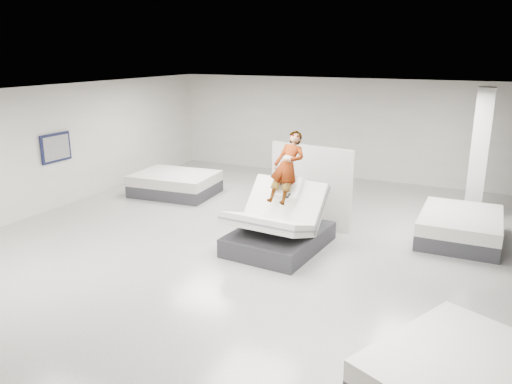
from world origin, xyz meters
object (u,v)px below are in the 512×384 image
(flat_bed_left_far, at_px, (175,184))
(hero_bed, at_px, (279,228))
(divider_panel, at_px, (310,186))
(remote, at_px, (288,196))
(wall_poster, at_px, (56,148))
(column, at_px, (479,154))
(person, at_px, (287,182))
(flat_bed_right_far, at_px, (460,227))
(flat_bed_right_near, at_px, (458,379))

(flat_bed_left_far, bearing_deg, hero_bed, -29.62)
(divider_panel, bearing_deg, remote, -75.39)
(hero_bed, height_order, wall_poster, wall_poster)
(column, xyz_separation_m, wall_poster, (-9.93, -4.00, 0.00))
(person, distance_m, flat_bed_right_far, 3.99)
(remote, distance_m, divider_panel, 1.76)
(person, bearing_deg, flat_bed_left_far, 158.29)
(flat_bed_right_near, height_order, wall_poster, wall_poster)
(flat_bed_right_far, xyz_separation_m, flat_bed_left_far, (-7.72, 0.27, 0.01))
(person, height_order, flat_bed_left_far, person)
(flat_bed_left_far, bearing_deg, flat_bed_right_far, -2.04)
(flat_bed_right_far, bearing_deg, flat_bed_right_near, -85.66)
(flat_bed_right_far, bearing_deg, flat_bed_left_far, 177.96)
(person, xyz_separation_m, wall_poster, (-6.41, -0.19, 0.23))
(flat_bed_right_far, height_order, column, column)
(divider_panel, relative_size, flat_bed_right_near, 0.79)
(column, bearing_deg, person, -132.76)
(column, bearing_deg, wall_poster, -158.07)
(column, bearing_deg, flat_bed_left_far, -167.94)
(divider_panel, bearing_deg, column, 44.52)
(person, relative_size, flat_bed_right_far, 0.73)
(hero_bed, relative_size, flat_bed_right_near, 0.87)
(flat_bed_right_far, distance_m, wall_poster, 10.08)
(person, distance_m, remote, 0.45)
(flat_bed_right_far, xyz_separation_m, column, (0.15, 1.96, 1.30))
(flat_bed_right_near, relative_size, column, 0.84)
(person, distance_m, flat_bed_right_near, 5.47)
(hero_bed, height_order, column, column)
(wall_poster, bearing_deg, person, 1.74)
(person, height_order, column, column)
(person, relative_size, flat_bed_left_far, 0.67)
(hero_bed, xyz_separation_m, remote, (0.22, -0.03, 0.74))
(person, distance_m, flat_bed_left_far, 4.96)
(hero_bed, distance_m, flat_bed_right_far, 4.04)
(divider_panel, height_order, column, column)
(person, height_order, remote, person)
(flat_bed_left_far, bearing_deg, flat_bed_right_near, -35.98)
(flat_bed_right_near, bearing_deg, flat_bed_right_far, 94.34)
(person, relative_size, column, 0.50)
(remote, height_order, flat_bed_right_near, remote)
(hero_bed, bearing_deg, remote, -6.62)
(remote, xyz_separation_m, column, (3.33, 4.17, 0.41))
(flat_bed_left_far, relative_size, column, 0.75)
(person, bearing_deg, hero_bed, -90.00)
(hero_bed, bearing_deg, column, 49.47)
(divider_panel, distance_m, flat_bed_right_near, 6.42)
(flat_bed_right_near, bearing_deg, person, 135.00)
(hero_bed, height_order, flat_bed_right_far, hero_bed)
(remote, height_order, wall_poster, wall_poster)
(person, xyz_separation_m, column, (3.52, 3.81, 0.23))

